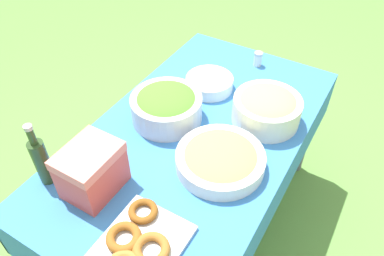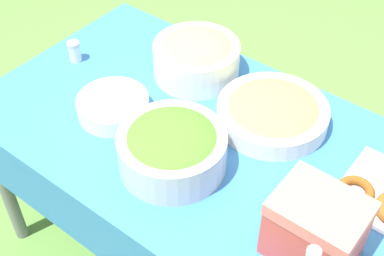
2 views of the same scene
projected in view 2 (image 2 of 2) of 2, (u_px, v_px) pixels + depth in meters
picnic_table at (208, 158)px, 1.69m from camera, size 1.48×0.83×0.70m
salad_bowl at (172, 147)px, 1.50m from camera, size 0.31×0.31×0.14m
pasta_bowl at (196, 56)px, 1.80m from camera, size 0.29×0.29×0.14m
plate_stack at (113, 106)px, 1.68m from camera, size 0.23×0.23×0.06m
fruit_bowl at (273, 112)px, 1.65m from camera, size 0.35×0.35×0.08m
cooler_box at (316, 228)px, 1.27m from camera, size 0.21×0.17×0.19m
salt_shaker at (74, 51)px, 1.88m from camera, size 0.04×0.04×0.08m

